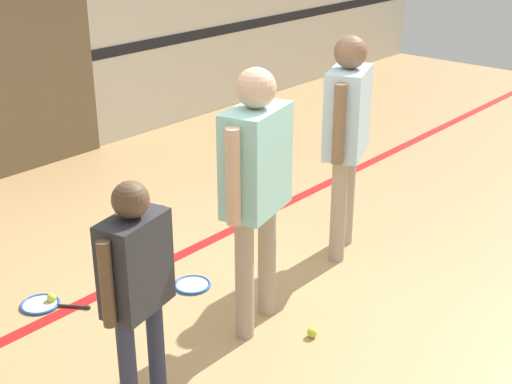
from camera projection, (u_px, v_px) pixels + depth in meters
ground_plane at (256, 309)px, 4.88m from camera, size 16.00×16.00×0.00m
wall_panel at (4, 78)px, 6.85m from camera, size 2.05×0.05×1.97m
floor_stripe at (161, 264)px, 5.46m from camera, size 14.40×0.10×0.01m
person_instructor at (256, 174)px, 4.31m from camera, size 0.64×0.37×1.72m
person_student_left at (136, 276)px, 3.63m from camera, size 0.50×0.28×1.35m
person_student_right at (347, 124)px, 5.27m from camera, size 0.61×0.42×1.71m
racket_spare_on_floor at (43, 304)px, 4.92m from camera, size 0.40×0.49×0.03m
racket_second_spare at (190, 284)px, 5.17m from camera, size 0.36×0.49×0.03m
tennis_ball_near_instructor at (312, 332)px, 4.57m from camera, size 0.07×0.07×0.07m
tennis_ball_by_spare_racket at (52, 298)px, 4.95m from camera, size 0.07×0.07×0.07m
tennis_ball_stray_left at (261, 203)px, 6.46m from camera, size 0.07×0.07×0.07m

